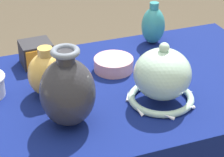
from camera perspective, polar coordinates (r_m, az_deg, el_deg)
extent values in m
cylinder|color=#38383D|center=(2.13, 11.57, -3.37)|extent=(0.04, 0.04, 0.70)
cube|color=#38383D|center=(1.48, -0.58, -1.84)|extent=(1.26, 0.69, 0.03)
cube|color=navy|center=(1.47, -0.58, -1.25)|extent=(1.28, 0.71, 0.01)
ellipsoid|color=#2D2D33|center=(1.25, -5.81, -1.85)|extent=(0.16, 0.16, 0.21)
cylinder|color=#2D2D33|center=(1.20, -6.09, 2.80)|extent=(0.05, 0.05, 0.03)
torus|color=slate|center=(1.19, -6.13, 3.52)|extent=(0.08, 0.08, 0.02)
torus|color=#A8CCB7|center=(1.40, 6.40, -2.52)|extent=(0.21, 0.21, 0.02)
ellipsoid|color=#A8CCB7|center=(1.36, 6.61, 0.59)|extent=(0.18, 0.18, 0.16)
sphere|color=#A8CCB7|center=(1.32, 6.84, 4.02)|extent=(0.03, 0.03, 0.03)
cone|color=white|center=(1.45, 10.17, -1.72)|extent=(0.01, 0.04, 0.03)
cone|color=white|center=(1.49, 7.30, -0.44)|extent=(0.04, 0.03, 0.03)
cone|color=white|center=(1.48, 3.84, -0.68)|extent=(0.04, 0.02, 0.03)
cone|color=white|center=(1.41, 2.09, -2.32)|extent=(0.03, 0.04, 0.03)
cone|color=white|center=(1.34, 3.58, -4.29)|extent=(0.03, 0.04, 0.03)
cone|color=white|center=(1.32, 7.44, -4.97)|extent=(0.04, 0.02, 0.03)
cone|color=white|center=(1.37, 10.40, -3.73)|extent=(0.04, 0.03, 0.03)
cube|color=#232328|center=(1.62, -9.88, 3.27)|extent=(0.12, 0.11, 0.09)
cube|color=orange|center=(1.58, -9.40, 2.49)|extent=(0.10, 0.01, 0.07)
ellipsoid|color=teal|center=(1.76, 5.40, 6.89)|extent=(0.09, 0.09, 0.15)
cylinder|color=teal|center=(1.73, 5.53, 9.44)|extent=(0.04, 0.04, 0.03)
ellipsoid|color=gold|center=(1.42, -8.49, 0.54)|extent=(0.12, 0.12, 0.15)
cylinder|color=gold|center=(1.38, -8.75, 3.51)|extent=(0.05, 0.05, 0.03)
cylinder|color=#D19399|center=(1.57, 0.21, 1.89)|extent=(0.14, 0.14, 0.05)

